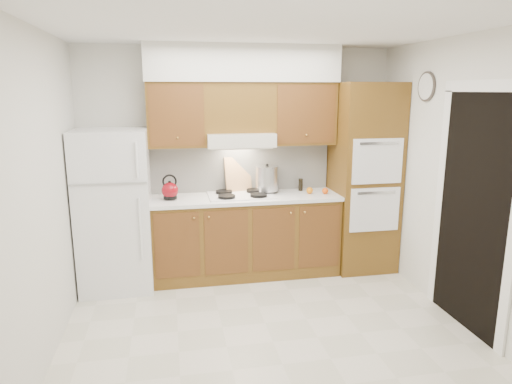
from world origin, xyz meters
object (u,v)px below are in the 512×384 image
at_px(kettle, 170,191).
at_px(stock_pot, 267,179).
at_px(fridge, 115,210).
at_px(oven_cabinet, 364,178).

bearing_deg(kettle, stock_pot, 8.68).
relative_size(fridge, kettle, 9.41).
bearing_deg(oven_cabinet, fridge, -179.30).
bearing_deg(fridge, kettle, 3.61).
xyz_separation_m(fridge, stock_pot, (1.70, 0.17, 0.25)).
bearing_deg(stock_pot, fridge, -174.40).
bearing_deg(fridge, stock_pot, 5.60).
distance_m(kettle, stock_pot, 1.12).
relative_size(fridge, stock_pot, 6.20).
xyz_separation_m(oven_cabinet, stock_pot, (-1.14, 0.13, 0.01)).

